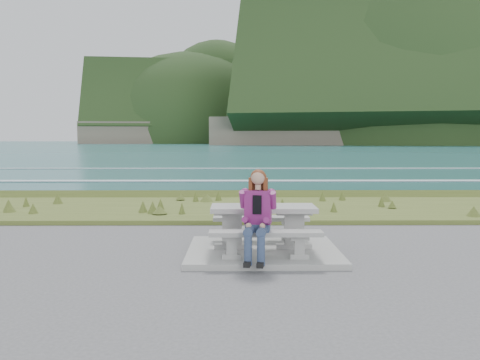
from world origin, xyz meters
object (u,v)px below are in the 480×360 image
object	(u,v)px
picnic_table	(263,215)
seated_woman	(257,228)
bench_landward	(266,237)
bench_seaward	(261,222)

from	to	relation	value
picnic_table	seated_woman	distance (m)	0.85
picnic_table	seated_woman	bearing A→B (deg)	-100.02
bench_landward	bench_seaward	distance (m)	1.40
seated_woman	picnic_table	bearing A→B (deg)	89.87
picnic_table	bench_landward	bearing A→B (deg)	-90.00
seated_woman	bench_landward	bearing A→B (deg)	52.23
picnic_table	bench_landward	xyz separation A→B (m)	(0.00, -0.70, -0.23)
bench_landward	picnic_table	bearing A→B (deg)	90.00
bench_landward	bench_seaward	bearing A→B (deg)	90.00
bench_seaward	bench_landward	bearing A→B (deg)	-90.00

